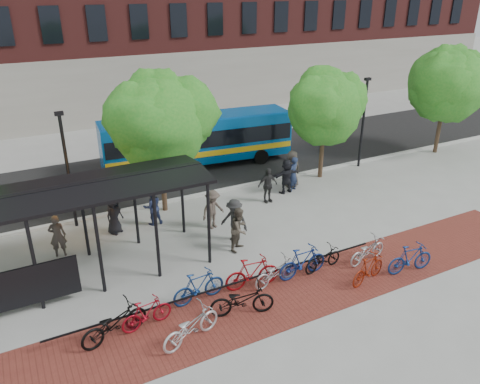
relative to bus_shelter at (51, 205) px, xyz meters
name	(u,v)px	position (x,y,z in m)	size (l,w,h in m)	color
ground	(255,225)	(8.13, 0.48, -3.00)	(160.00, 160.00, 0.00)	#9E9E99
asphalt_street	(187,168)	(8.13, 8.48, -2.99)	(160.00, 8.00, 0.01)	black
curb	(216,191)	(8.13, 4.48, -2.94)	(160.00, 0.25, 0.12)	#B7B7B2
brick_strip	(275,299)	(6.13, -4.52, -3.00)	(24.00, 3.00, 0.01)	maroon
bike_rack_rail	(229,296)	(4.83, -3.62, -3.00)	(12.00, 0.05, 0.95)	black
bus_shelter	(51,205)	(0.00, 0.00, 0.00)	(10.60, 3.07, 3.60)	black
tree_b	(160,117)	(5.23, 3.83, 1.46)	(5.15, 4.20, 6.47)	#382619
tree_c	(326,104)	(14.22, 3.83, 1.06)	(4.66, 3.80, 5.92)	#382619
tree_d	(448,81)	(23.23, 3.83, 1.47)	(5.39, 4.40, 6.55)	#382619
lamp_post_left	(68,168)	(1.13, 4.08, -0.25)	(0.35, 0.20, 5.12)	black
lamp_post_right	(363,120)	(17.13, 4.08, -0.25)	(0.35, 0.20, 5.12)	black
bus	(198,137)	(8.90, 8.60, -1.31)	(11.11, 3.52, 2.95)	#08539D
bike_0	(114,323)	(0.89, -3.90, -2.44)	(0.74, 2.13, 1.12)	black
bike_1	(147,313)	(1.90, -3.85, -2.50)	(0.47, 1.67, 1.00)	maroon
bike_2	(191,326)	(2.87, -5.06, -2.46)	(0.72, 2.05, 1.08)	#B7B7BA
bike_3	(199,287)	(3.83, -3.39, -2.43)	(0.54, 1.90, 1.14)	navy
bike_4	(242,300)	(4.78, -4.68, -2.45)	(0.73, 2.08, 1.09)	black
bike_5	(252,273)	(5.78, -3.54, -2.40)	(0.56, 1.99, 1.20)	maroon
bike_6	(276,272)	(6.63, -3.72, -2.51)	(0.65, 1.85, 0.97)	#A3A3A5
bike_7	(303,262)	(7.73, -3.79, -2.40)	(0.56, 2.00, 1.20)	navy
bike_8	(323,259)	(8.65, -3.76, -2.55)	(0.60, 1.71, 0.90)	black
bike_9	(368,269)	(9.60, -5.15, -2.47)	(0.50, 1.77, 1.07)	maroon
bike_10	(367,250)	(10.49, -4.11, -2.51)	(0.65, 1.86, 0.98)	#A7A7A9
bike_11	(410,258)	(11.39, -5.39, -2.43)	(0.54, 1.91, 1.15)	navy
pedestrian_0	(114,215)	(2.52, 2.64, -2.14)	(0.84, 0.55, 1.72)	black
pedestrian_1	(57,236)	(0.13, 1.81, -2.12)	(0.64, 0.42, 1.75)	#484039
pedestrian_2	(152,207)	(4.21, 2.66, -2.16)	(0.82, 0.64, 1.69)	navy
pedestrian_3	(213,209)	(6.42, 1.11, -2.12)	(1.14, 0.66, 1.77)	#4C4138
pedestrian_4	(268,185)	(9.88, 2.32, -2.12)	(1.03, 0.43, 1.75)	#2B2B2B
pedestrian_5	(286,176)	(11.28, 2.84, -2.10)	(1.67, 0.53, 1.80)	black
pedestrian_6	(292,169)	(11.96, 3.36, -2.01)	(0.96, 0.63, 1.97)	#403A33
pedestrian_7	(293,174)	(11.73, 2.92, -2.09)	(0.66, 0.43, 1.81)	#1F2A48
pedestrian_8	(240,229)	(6.60, -1.02, -2.09)	(0.88, 0.69, 1.81)	#4C4438
pedestrian_9	(234,220)	(6.74, -0.29, -2.07)	(1.20, 0.69, 1.85)	#272727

